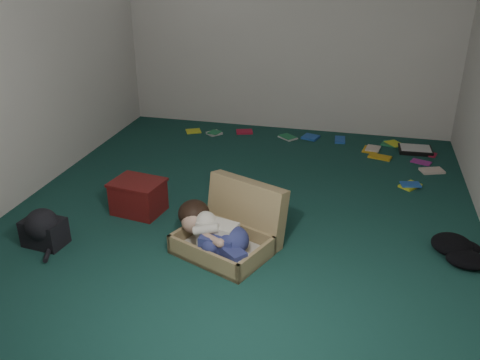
% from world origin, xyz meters
% --- Properties ---
extents(floor, '(4.50, 4.50, 0.00)m').
position_xyz_m(floor, '(0.00, 0.00, 0.00)').
color(floor, '#16413A').
rests_on(floor, ground).
extents(wall_back, '(4.50, 0.00, 4.50)m').
position_xyz_m(wall_back, '(0.00, 2.25, 1.30)').
color(wall_back, silver).
rests_on(wall_back, ground).
extents(wall_front, '(4.50, 0.00, 4.50)m').
position_xyz_m(wall_front, '(0.00, -2.25, 1.30)').
color(wall_front, silver).
rests_on(wall_front, ground).
extents(wall_left, '(0.00, 4.50, 4.50)m').
position_xyz_m(wall_left, '(-2.00, 0.00, 1.30)').
color(wall_left, silver).
rests_on(wall_left, ground).
extents(suitcase, '(0.87, 0.86, 0.49)m').
position_xyz_m(suitcase, '(0.06, -0.62, 0.15)').
color(suitcase, tan).
rests_on(suitcase, floor).
extents(person, '(0.65, 0.54, 0.31)m').
position_xyz_m(person, '(-0.05, -0.76, 0.19)').
color(person, white).
rests_on(person, suitcase).
extents(maroon_bin, '(0.47, 0.40, 0.30)m').
position_xyz_m(maroon_bin, '(-0.88, -0.27, 0.15)').
color(maroon_bin, '#5F1413').
rests_on(maroon_bin, floor).
extents(backpack, '(0.42, 0.35, 0.23)m').
position_xyz_m(backpack, '(-1.37, -0.94, 0.12)').
color(backpack, black).
rests_on(backpack, floor).
extents(clothing_pile, '(0.44, 0.38, 0.13)m').
position_xyz_m(clothing_pile, '(1.70, -0.37, 0.06)').
color(clothing_pile, black).
rests_on(clothing_pile, floor).
extents(paper_tray, '(0.37, 0.29, 0.05)m').
position_xyz_m(paper_tray, '(1.57, 1.79, 0.02)').
color(paper_tray, black).
rests_on(paper_tray, floor).
extents(book_scatter, '(3.00, 1.36, 0.02)m').
position_xyz_m(book_scatter, '(0.68, 1.68, 0.01)').
color(book_scatter, yellow).
rests_on(book_scatter, floor).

